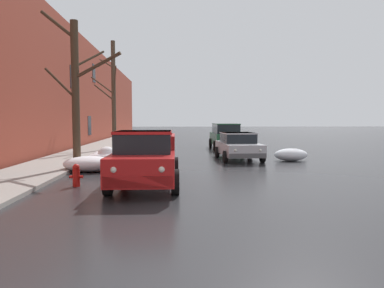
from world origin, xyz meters
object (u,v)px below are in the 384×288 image
object	(u,v)px
bare_tree_second_along_sidewalk	(76,91)
bare_tree_mid_block	(113,95)
pickup_truck_red_approaching_near_lane	(146,158)
sedan_silver_parked_kerbside_close	(238,145)
fire_hydrant	(76,175)
suv_green_parked_kerbside_mid	(225,135)

from	to	relation	value
bare_tree_second_along_sidewalk	bare_tree_mid_block	distance (m)	9.44
pickup_truck_red_approaching_near_lane	sedan_silver_parked_kerbside_close	size ratio (longest dim) A/B	1.28
bare_tree_second_along_sidewalk	fire_hydrant	size ratio (longest dim) A/B	9.11
bare_tree_second_along_sidewalk	bare_tree_mid_block	bearing A→B (deg)	90.49
bare_tree_second_along_sidewalk	pickup_truck_red_approaching_near_lane	size ratio (longest dim) A/B	1.22
bare_tree_mid_block	fire_hydrant	size ratio (longest dim) A/B	10.39
bare_tree_mid_block	pickup_truck_red_approaching_near_lane	size ratio (longest dim) A/B	1.40
bare_tree_mid_block	fire_hydrant	distance (m)	13.53
bare_tree_mid_block	pickup_truck_red_approaching_near_lane	bearing A→B (deg)	-76.31
bare_tree_second_along_sidewalk	sedan_silver_parked_kerbside_close	world-z (taller)	bare_tree_second_along_sidewalk
pickup_truck_red_approaching_near_lane	suv_green_parked_kerbside_mid	bearing A→B (deg)	71.16
bare_tree_second_along_sidewalk	bare_tree_mid_block	world-z (taller)	bare_tree_mid_block
sedan_silver_parked_kerbside_close	fire_hydrant	size ratio (longest dim) A/B	5.80
sedan_silver_parked_kerbside_close	bare_tree_mid_block	bearing A→B (deg)	140.44
pickup_truck_red_approaching_near_lane	sedan_silver_parked_kerbside_close	world-z (taller)	pickup_truck_red_approaching_near_lane
sedan_silver_parked_kerbside_close	fire_hydrant	bearing A→B (deg)	-132.99
suv_green_parked_kerbside_mid	fire_hydrant	size ratio (longest dim) A/B	6.76
pickup_truck_red_approaching_near_lane	fire_hydrant	world-z (taller)	pickup_truck_red_approaching_near_lane
bare_tree_mid_block	suv_green_parked_kerbside_mid	bearing A→B (deg)	4.00
fire_hydrant	bare_tree_second_along_sidewalk	bearing A→B (deg)	104.08
sedan_silver_parked_kerbside_close	fire_hydrant	world-z (taller)	sedan_silver_parked_kerbside_close
pickup_truck_red_approaching_near_lane	sedan_silver_parked_kerbside_close	distance (m)	8.07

